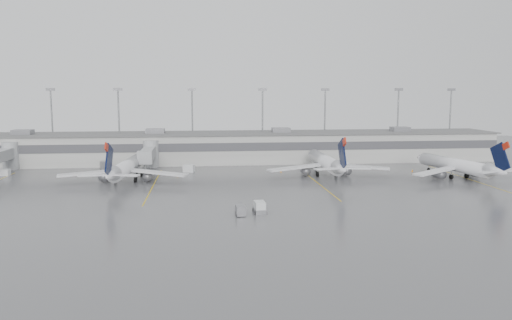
{
  "coord_description": "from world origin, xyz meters",
  "views": [
    {
      "loc": [
        -7.05,
        -81.19,
        19.42
      ],
      "look_at": [
        4.26,
        24.0,
        5.0
      ],
      "focal_mm": 35.0,
      "sensor_mm": 36.0,
      "label": 1
    }
  ],
  "objects": [
    {
      "name": "jet_mid_left",
      "position": [
        -23.81,
        28.19,
        3.16
      ],
      "size": [
        27.91,
        31.4,
        10.16
      ],
      "rotation": [
        0.0,
        0.0,
        -0.09
      ],
      "color": "white",
      "rests_on": "ground"
    },
    {
      "name": "jet_bridge_left",
      "position": [
        -55.5,
        45.72,
        3.87
      ],
      "size": [
        4.0,
        17.2,
        7.0
      ],
      "color": "#949699",
      "rests_on": "ground"
    },
    {
      "name": "terminal",
      "position": [
        -0.01,
        57.98,
        4.17
      ],
      "size": [
        152.0,
        17.0,
        9.45
      ],
      "color": "#A8A8A3",
      "rests_on": "ground"
    },
    {
      "name": "gse_uld_b",
      "position": [
        -10.5,
        40.53,
        0.91
      ],
      "size": [
        2.98,
        2.43,
        1.82
      ],
      "primitive_type": "cube",
      "rotation": [
        0.0,
        0.0,
        -0.32
      ],
      "color": "silver",
      "rests_on": "ground"
    },
    {
      "name": "stand_markings",
      "position": [
        -0.0,
        24.0,
        0.01
      ],
      "size": [
        105.25,
        40.0,
        0.01
      ],
      "color": "gold",
      "rests_on": "ground"
    },
    {
      "name": "jet_bridge_right",
      "position": [
        -20.5,
        45.72,
        3.87
      ],
      "size": [
        4.0,
        17.2,
        7.0
      ],
      "color": "#949699",
      "rests_on": "ground"
    },
    {
      "name": "baggage_cart",
      "position": [
        -1.24,
        -4.12,
        0.85
      ],
      "size": [
        1.62,
        2.62,
        1.63
      ],
      "rotation": [
        0.0,
        0.0,
        0.07
      ],
      "color": "slate",
      "rests_on": "ground"
    },
    {
      "name": "jet_far_right",
      "position": [
        50.38,
        24.87,
        3.03
      ],
      "size": [
        26.37,
        29.84,
        9.75
      ],
      "rotation": [
        0.0,
        0.0,
        0.2
      ],
      "color": "white",
      "rests_on": "ground"
    },
    {
      "name": "gse_uld_c",
      "position": [
        29.21,
        43.71,
        0.75
      ],
      "size": [
        2.37,
        1.83,
        1.5
      ],
      "primitive_type": "cube",
      "rotation": [
        0.0,
        0.0,
        0.21
      ],
      "color": "silver",
      "rests_on": "ground"
    },
    {
      "name": "cone_c",
      "position": [
        11.88,
        37.66,
        0.32
      ],
      "size": [
        0.4,
        0.4,
        0.63
      ],
      "primitive_type": "cone",
      "color": "orange",
      "rests_on": "ground"
    },
    {
      "name": "cone_b",
      "position": [
        -13.04,
        35.2,
        0.39
      ],
      "size": [
        0.5,
        0.5,
        0.79
      ],
      "primitive_type": "cone",
      "color": "orange",
      "rests_on": "ground"
    },
    {
      "name": "baggage_tug",
      "position": [
        1.96,
        -2.92,
        0.75
      ],
      "size": [
        2.12,
        3.1,
        1.92
      ],
      "rotation": [
        0.0,
        0.0,
        0.07
      ],
      "color": "silver",
      "rests_on": "ground"
    },
    {
      "name": "gse_loader",
      "position": [
        -32.07,
        48.16,
        0.95
      ],
      "size": [
        2.85,
        3.51,
        1.9
      ],
      "primitive_type": "cube",
      "rotation": [
        0.0,
        0.0,
        0.36
      ],
      "color": "slate",
      "rests_on": "ground"
    },
    {
      "name": "cone_d",
      "position": [
        44.16,
        35.11,
        0.33
      ],
      "size": [
        0.41,
        0.41,
        0.66
      ],
      "primitive_type": "cone",
      "color": "orange",
      "rests_on": "ground"
    },
    {
      "name": "gse_uld_a",
      "position": [
        -53.32,
        39.82,
        0.77
      ],
      "size": [
        2.36,
        1.75,
        1.54
      ],
      "primitive_type": "cube",
      "rotation": [
        0.0,
        0.0,
        -0.14
      ],
      "color": "silver",
      "rests_on": "ground"
    },
    {
      "name": "light_masts",
      "position": [
        0.0,
        63.75,
        12.03
      ],
      "size": [
        142.4,
        8.0,
        20.6
      ],
      "color": "gray",
      "rests_on": "ground"
    },
    {
      "name": "jet_mid_right",
      "position": [
        21.57,
        31.34,
        3.24
      ],
      "size": [
        28.72,
        32.15,
        10.41
      ],
      "rotation": [
        0.0,
        0.0,
        -0.0
      ],
      "color": "white",
      "rests_on": "ground"
    },
    {
      "name": "ground",
      "position": [
        0.0,
        0.0,
        0.0
      ],
      "size": [
        260.0,
        260.0,
        0.0
      ],
      "primitive_type": "plane",
      "color": "#555558",
      "rests_on": "ground"
    }
  ]
}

